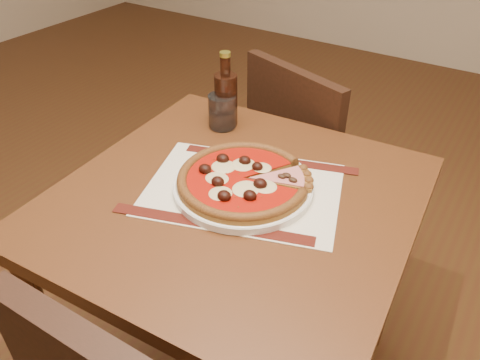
{
  "coord_description": "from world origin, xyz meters",
  "views": [
    {
      "loc": [
        1.46,
        -0.8,
        1.41
      ],
      "look_at": [
        0.99,
        -0.06,
        0.78
      ],
      "focal_mm": 35.0,
      "sensor_mm": 36.0,
      "label": 1
    }
  ],
  "objects_px": {
    "bottle": "(226,97)",
    "plate": "(243,186)",
    "water_glass": "(222,111)",
    "table": "(236,227)",
    "chair_far": "(309,160)",
    "pizza": "(243,179)"
  },
  "relations": [
    {
      "from": "pizza",
      "to": "water_glass",
      "type": "height_order",
      "value": "water_glass"
    },
    {
      "from": "plate",
      "to": "chair_far",
      "type": "bearing_deg",
      "value": 98.07
    },
    {
      "from": "plate",
      "to": "water_glass",
      "type": "distance_m",
      "value": 0.31
    },
    {
      "from": "water_glass",
      "to": "bottle",
      "type": "relative_size",
      "value": 0.45
    },
    {
      "from": "table",
      "to": "chair_far",
      "type": "bearing_deg",
      "value": 97.31
    },
    {
      "from": "pizza",
      "to": "bottle",
      "type": "bearing_deg",
      "value": 131.09
    },
    {
      "from": "plate",
      "to": "pizza",
      "type": "height_order",
      "value": "pizza"
    },
    {
      "from": "table",
      "to": "pizza",
      "type": "distance_m",
      "value": 0.14
    },
    {
      "from": "plate",
      "to": "table",
      "type": "bearing_deg",
      "value": -98.89
    },
    {
      "from": "table",
      "to": "bottle",
      "type": "distance_m",
      "value": 0.39
    },
    {
      "from": "bottle",
      "to": "plate",
      "type": "bearing_deg",
      "value": -48.8
    },
    {
      "from": "chair_far",
      "to": "plate",
      "type": "xyz_separation_m",
      "value": [
        0.08,
        -0.57,
        0.27
      ]
    },
    {
      "from": "chair_far",
      "to": "pizza",
      "type": "distance_m",
      "value": 0.64
    },
    {
      "from": "plate",
      "to": "pizza",
      "type": "xyz_separation_m",
      "value": [
        -0.0,
        -0.0,
        0.02
      ]
    },
    {
      "from": "pizza",
      "to": "plate",
      "type": "bearing_deg",
      "value": 38.68
    },
    {
      "from": "plate",
      "to": "water_glass",
      "type": "relative_size",
      "value": 3.42
    },
    {
      "from": "chair_far",
      "to": "bottle",
      "type": "xyz_separation_m",
      "value": [
        -0.13,
        -0.32,
        0.34
      ]
    },
    {
      "from": "chair_far",
      "to": "table",
      "type": "bearing_deg",
      "value": 116.07
    },
    {
      "from": "chair_far",
      "to": "plate",
      "type": "bearing_deg",
      "value": 116.84
    },
    {
      "from": "water_glass",
      "to": "plate",
      "type": "bearing_deg",
      "value": -46.45
    },
    {
      "from": "chair_far",
      "to": "water_glass",
      "type": "height_order",
      "value": "chair_far"
    },
    {
      "from": "pizza",
      "to": "water_glass",
      "type": "xyz_separation_m",
      "value": [
        -0.21,
        0.23,
        0.02
      ]
    }
  ]
}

